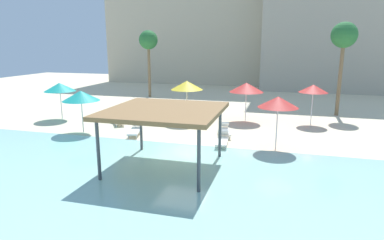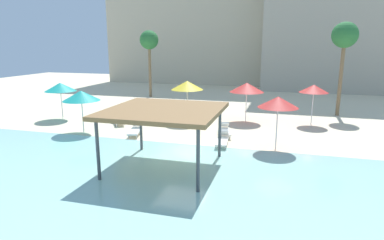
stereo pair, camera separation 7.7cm
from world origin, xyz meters
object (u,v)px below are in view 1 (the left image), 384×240
Objects in this scene: beach_umbrella_red_3 at (246,87)px; palm_tree_1 at (148,42)px; beach_umbrella_red_5 at (278,102)px; beach_umbrella_teal_2 at (60,87)px; lounge_chair_3 at (149,113)px; beach_umbrella_yellow_4 at (187,85)px; lounge_chair_5 at (135,129)px; palm_tree_0 at (344,38)px; lounge_chair_1 at (222,139)px; beach_umbrella_red_0 at (313,89)px; shade_pavilion at (164,112)px; lounge_chair_4 at (119,119)px; beach_umbrella_teal_1 at (81,96)px; lounge_chair_2 at (224,130)px.

palm_tree_1 is at bearing 141.92° from beach_umbrella_red_3.
beach_umbrella_teal_2 is at bearing 168.07° from beach_umbrella_red_5.
beach_umbrella_red_5 is 1.42× the size of lounge_chair_3.
lounge_chair_5 is at bearing -115.02° from beach_umbrella_yellow_4.
palm_tree_0 is (10.63, 5.02, 3.28)m from beach_umbrella_yellow_4.
lounge_chair_1 is 0.28× the size of palm_tree_0.
palm_tree_0 is at bearing 112.26° from lounge_chair_5.
beach_umbrella_red_3 is 0.41× the size of palm_tree_1.
beach_umbrella_red_0 is 4.47m from beach_umbrella_red_3.
beach_umbrella_yellow_4 is 3.93m from lounge_chair_3.
palm_tree_0 is at bearing 66.58° from beach_umbrella_red_5.
shade_pavilion is 2.44× the size of lounge_chair_3.
lounge_chair_4 is (-10.65, 2.91, -2.18)m from beach_umbrella_red_5.
beach_umbrella_red_5 reaches higher than lounge_chair_1.
lounge_chair_4 is (1.06, 2.63, -1.98)m from beach_umbrella_teal_1.
beach_umbrella_teal_1 is 0.37× the size of palm_tree_0.
beach_umbrella_teal_1 reaches higher than lounge_chair_1.
beach_umbrella_red_5 is at bearing 85.05° from lounge_chair_1.
beach_umbrella_teal_1 is at bearing -156.44° from beach_umbrella_red_0.
palm_tree_0 reaches higher than lounge_chair_4.
beach_umbrella_yellow_4 reaches higher than beach_umbrella_teal_1.
beach_umbrella_teal_2 is 1.35× the size of lounge_chair_3.
beach_umbrella_yellow_4 reaches higher than lounge_chair_2.
lounge_chair_1 is (8.87, -0.33, -1.98)m from beach_umbrella_teal_1.
lounge_chair_2 is at bearing -100.66° from beach_umbrella_red_3.
beach_umbrella_teal_1 is 6.05m from lounge_chair_3.
beach_umbrella_red_0 is 1.39× the size of lounge_chair_3.
beach_umbrella_red_3 reaches higher than lounge_chair_1.
shade_pavilion is 6.22m from beach_umbrella_red_5.
shade_pavilion is at bearing -138.60° from beach_umbrella_red_5.
beach_umbrella_teal_1 is 14.82m from palm_tree_1.
shade_pavilion is 17.02m from palm_tree_0.
palm_tree_1 is at bearing 131.98° from beach_umbrella_red_5.
beach_umbrella_red_3 is at bearing 69.55° from lounge_chair_3.
beach_umbrella_yellow_4 is 1.46× the size of lounge_chair_5.
shade_pavilion is at bearing -30.01° from lounge_chair_1.
lounge_chair_5 is at bearing -137.75° from beach_umbrella_red_3.
lounge_chair_2 is (1.60, 6.07, -2.21)m from shade_pavilion.
beach_umbrella_red_5 is 4.24m from lounge_chair_2.
palm_tree_1 reaches higher than beach_umbrella_teal_2.
lounge_chair_2 is at bearing -179.29° from lounge_chair_1.
lounge_chair_4 is at bearing -148.76° from lounge_chair_5.
beach_umbrella_teal_2 reaches higher than lounge_chair_2.
lounge_chair_3 is (5.96, 2.29, -2.02)m from beach_umbrella_teal_2.
lounge_chair_4 is (-8.36, -3.20, -2.09)m from beach_umbrella_red_3.
beach_umbrella_teal_2 is 12.07m from palm_tree_1.
lounge_chair_2 is at bearing -132.67° from palm_tree_0.
beach_umbrella_teal_2 is 15.78m from beach_umbrella_red_5.
lounge_chair_1 is 5.53m from lounge_chair_5.
beach_umbrella_yellow_4 is at bearing -154.72° from palm_tree_0.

